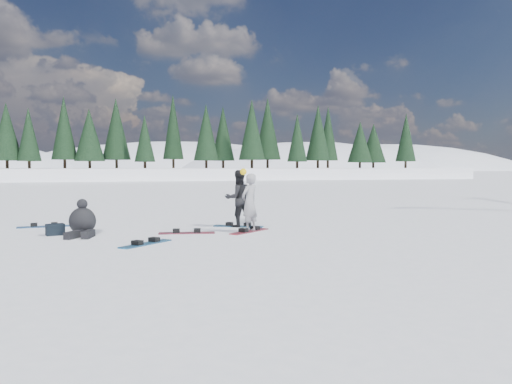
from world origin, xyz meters
TOP-DOWN VIEW (x-y plane):
  - ground at (0.00, 0.00)m, footprint 420.00×420.00m
  - alpine_backdrop at (-11.72, 189.16)m, footprint 412.50×227.00m
  - snowboarder_woman at (-0.21, 0.51)m, footprint 0.70×0.67m
  - snowboarder_man at (-0.24, 1.72)m, footprint 0.91×0.76m
  - seated_rider at (-4.61, 0.94)m, footprint 0.85×1.24m
  - gear_bag at (-5.31, 1.20)m, footprint 0.52×0.41m
  - snowboard_woman at (-0.21, 0.51)m, footprint 1.33×1.18m
  - snowboard_man at (-0.24, 1.72)m, footprint 1.45×0.95m
  - snowboard_loose_a at (-3.08, -1.00)m, footprint 1.27×1.25m
  - snowboard_loose_b at (-1.92, 0.63)m, footprint 1.53×0.51m
  - snowboard_loose_c at (-5.85, 3.17)m, footprint 1.52×0.42m

SIDE VIEW (x-z plane):
  - alpine_backdrop at x=-11.72m, z-range -40.57..12.63m
  - ground at x=0.00m, z-range 0.00..0.00m
  - snowboard_woman at x=-0.21m, z-range 0.00..0.03m
  - snowboard_man at x=-0.24m, z-range 0.00..0.03m
  - snowboard_loose_a at x=-3.08m, z-range 0.00..0.03m
  - snowboard_loose_b at x=-1.92m, z-range 0.00..0.03m
  - snowboard_loose_c at x=-5.85m, z-range 0.00..0.03m
  - gear_bag at x=-5.31m, z-range 0.00..0.30m
  - seated_rider at x=-4.61m, z-range -0.11..0.85m
  - snowboarder_woman at x=-0.21m, z-range -0.06..1.70m
  - snowboarder_man at x=-0.24m, z-range 0.00..1.70m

